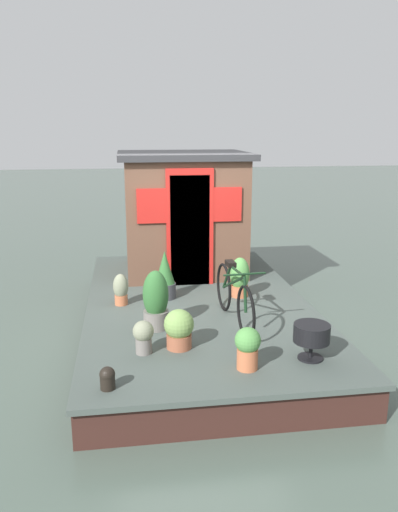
% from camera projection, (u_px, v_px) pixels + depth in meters
% --- Properties ---
extents(ground_plane, '(60.00, 60.00, 0.00)m').
position_uv_depth(ground_plane, '(197.00, 329.00, 7.27)').
color(ground_plane, '#47564C').
extents(houseboat_deck, '(5.40, 3.07, 0.44)m').
position_uv_depth(houseboat_deck, '(197.00, 315.00, 7.22)').
color(houseboat_deck, '#424C47').
rests_on(houseboat_deck, ground_plane).
extents(houseboat_cabin, '(1.86, 2.12, 1.99)m').
position_uv_depth(houseboat_cabin, '(183.00, 212.00, 8.44)').
color(houseboat_cabin, brown).
rests_on(houseboat_cabin, houseboat_deck).
extents(bicycle, '(1.62, 0.50, 0.77)m').
position_uv_depth(bicycle, '(234.00, 296.00, 6.24)').
color(bicycle, black).
rests_on(bicycle, houseboat_deck).
extents(potted_plant_sage, '(0.21, 0.21, 0.44)m').
position_uv_depth(potted_plant_sage, '(121.00, 289.00, 6.94)').
color(potted_plant_sage, '#B2603D').
rests_on(potted_plant_sage, houseboat_deck).
extents(potted_plant_succulent, '(0.23, 0.23, 0.37)m').
position_uv_depth(potted_plant_succulent, '(143.00, 336.00, 5.44)').
color(potted_plant_succulent, slate).
rests_on(potted_plant_succulent, houseboat_deck).
extents(potted_plant_ivy, '(0.27, 0.27, 0.44)m').
position_uv_depth(potted_plant_ivy, '(248.00, 347.00, 5.07)').
color(potted_plant_ivy, '#B2603D').
rests_on(potted_plant_ivy, houseboat_deck).
extents(potted_plant_thyme, '(0.31, 0.31, 0.73)m').
position_uv_depth(potted_plant_thyme, '(156.00, 301.00, 6.09)').
color(potted_plant_thyme, slate).
rests_on(potted_plant_thyme, houseboat_deck).
extents(potted_plant_rosemary, '(0.31, 0.31, 0.69)m').
position_uv_depth(potted_plant_rosemary, '(165.00, 276.00, 7.18)').
color(potted_plant_rosemary, '#38383D').
rests_on(potted_plant_rosemary, houseboat_deck).
extents(potted_plant_fern, '(0.33, 0.33, 0.45)m').
position_uv_depth(potted_plant_fern, '(179.00, 328.00, 5.56)').
color(potted_plant_fern, '#935138').
rests_on(potted_plant_fern, houseboat_deck).
extents(potted_plant_geranium, '(0.28, 0.28, 0.58)m').
position_uv_depth(potted_plant_geranium, '(240.00, 278.00, 7.27)').
color(potted_plant_geranium, '#B2603D').
rests_on(potted_plant_geranium, houseboat_deck).
extents(charcoal_grill, '(0.38, 0.38, 0.39)m').
position_uv_depth(charcoal_grill, '(312.00, 334.00, 5.28)').
color(charcoal_grill, black).
rests_on(charcoal_grill, houseboat_deck).
extents(mooring_bollard, '(0.15, 0.15, 0.22)m').
position_uv_depth(mooring_bollard, '(107.00, 378.00, 4.71)').
color(mooring_bollard, black).
rests_on(mooring_bollard, houseboat_deck).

